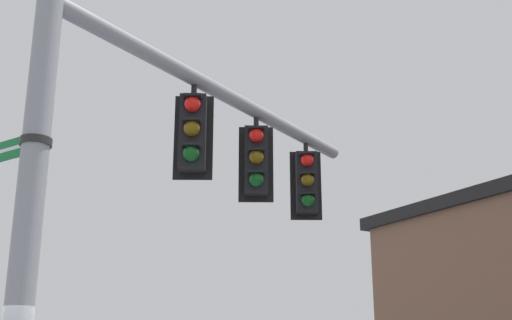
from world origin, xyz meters
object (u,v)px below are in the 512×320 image
object	(u,v)px
traffic_light_mid_inner	(256,160)
street_name_sign	(19,147)
traffic_light_nearest_pole	(193,132)
traffic_light_mid_outer	(307,182)

from	to	relation	value
traffic_light_mid_inner	street_name_sign	distance (m)	4.13
traffic_light_nearest_pole	traffic_light_mid_outer	bearing A→B (deg)	-125.31
traffic_light_mid_outer	street_name_sign	world-z (taller)	traffic_light_mid_outer
traffic_light_mid_outer	traffic_light_nearest_pole	bearing A→B (deg)	54.69
traffic_light_nearest_pole	traffic_light_mid_inner	xyz separation A→B (m)	(-0.88, -1.25, 0.00)
traffic_light_nearest_pole	traffic_light_mid_inner	bearing A→B (deg)	-125.31
traffic_light_nearest_pole	traffic_light_mid_inner	distance (m)	1.53
traffic_light_mid_outer	street_name_sign	size ratio (longest dim) A/B	1.21
traffic_light_mid_outer	traffic_light_mid_inner	bearing A→B (deg)	54.69
traffic_light_nearest_pole	traffic_light_mid_inner	size ratio (longest dim) A/B	1.00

